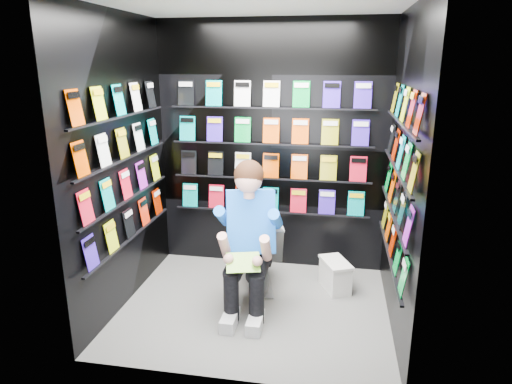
# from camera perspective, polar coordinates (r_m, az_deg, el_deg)

# --- Properties ---
(floor) EXTENTS (2.40, 2.40, 0.00)m
(floor) POSITION_cam_1_polar(r_m,az_deg,el_deg) (4.32, -0.19, -14.23)
(floor) COLOR slate
(floor) RESTS_ON ground
(ceiling) EXTENTS (2.40, 2.40, 0.00)m
(ceiling) POSITION_cam_1_polar(r_m,az_deg,el_deg) (3.75, -0.23, 22.51)
(ceiling) COLOR white
(ceiling) RESTS_ON floor
(wall_back) EXTENTS (2.40, 0.04, 2.60)m
(wall_back) POSITION_cam_1_polar(r_m,az_deg,el_deg) (4.80, 1.94, 5.50)
(wall_back) COLOR black
(wall_back) RESTS_ON floor
(wall_front) EXTENTS (2.40, 0.04, 2.60)m
(wall_front) POSITION_cam_1_polar(r_m,az_deg,el_deg) (2.89, -3.76, -1.67)
(wall_front) COLOR black
(wall_front) RESTS_ON floor
(wall_left) EXTENTS (0.04, 2.00, 2.60)m
(wall_left) POSITION_cam_1_polar(r_m,az_deg,el_deg) (4.21, -16.52, 3.35)
(wall_left) COLOR black
(wall_left) RESTS_ON floor
(wall_right) EXTENTS (0.04, 2.00, 2.60)m
(wall_right) POSITION_cam_1_polar(r_m,az_deg,el_deg) (3.81, 17.85, 1.95)
(wall_right) COLOR black
(wall_right) RESTS_ON floor
(comics_back) EXTENTS (2.10, 0.06, 1.37)m
(comics_back) POSITION_cam_1_polar(r_m,az_deg,el_deg) (4.77, 1.89, 5.49)
(comics_back) COLOR #F62D0E
(comics_back) RESTS_ON wall_back
(comics_left) EXTENTS (0.06, 1.70, 1.37)m
(comics_left) POSITION_cam_1_polar(r_m,az_deg,el_deg) (4.20, -16.16, 3.40)
(comics_left) COLOR #F62D0E
(comics_left) RESTS_ON wall_left
(comics_right) EXTENTS (0.06, 1.70, 1.37)m
(comics_right) POSITION_cam_1_polar(r_m,az_deg,el_deg) (3.81, 17.41, 2.04)
(comics_right) COLOR #F62D0E
(comics_right) RESTS_ON wall_right
(toilet) EXTENTS (0.60, 0.83, 0.73)m
(toilet) POSITION_cam_1_polar(r_m,az_deg,el_deg) (4.55, 0.27, -7.42)
(toilet) COLOR white
(toilet) RESTS_ON floor
(longbox) EXTENTS (0.33, 0.41, 0.27)m
(longbox) POSITION_cam_1_polar(r_m,az_deg,el_deg) (4.64, 9.85, -10.34)
(longbox) COLOR white
(longbox) RESTS_ON floor
(longbox_lid) EXTENTS (0.35, 0.44, 0.03)m
(longbox_lid) POSITION_cam_1_polar(r_m,az_deg,el_deg) (4.57, 9.94, -8.65)
(longbox_lid) COLOR white
(longbox_lid) RESTS_ON longbox
(reader) EXTENTS (0.77, 0.95, 1.54)m
(reader) POSITION_cam_1_polar(r_m,az_deg,el_deg) (4.04, -0.65, -3.84)
(reader) COLOR blue
(reader) RESTS_ON toilet
(held_comic) EXTENTS (0.31, 0.23, 0.12)m
(held_comic) POSITION_cam_1_polar(r_m,az_deg,el_deg) (3.80, -1.63, -8.79)
(held_comic) COLOR green
(held_comic) RESTS_ON reader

